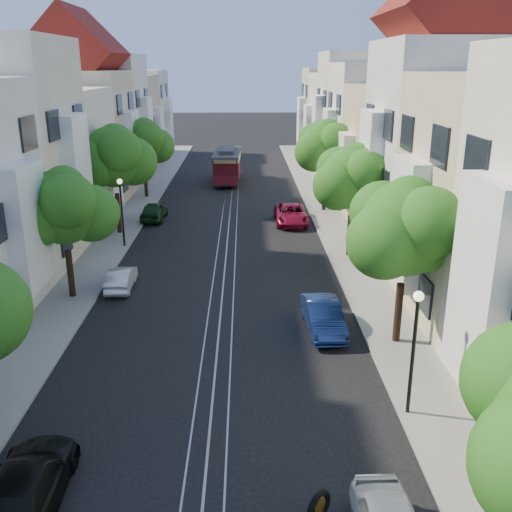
{
  "coord_description": "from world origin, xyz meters",
  "views": [
    {
      "loc": [
        1.12,
        -11.63,
        10.66
      ],
      "look_at": [
        1.64,
        13.62,
        2.2
      ],
      "focal_mm": 40.0,
      "sensor_mm": 36.0,
      "label": 1
    }
  ],
  "objects": [
    {
      "name": "parked_car_e_mid",
      "position": [
        4.4,
        10.18,
        0.65
      ],
      "size": [
        1.59,
        4.02,
        1.3
      ],
      "primitive_type": "imported",
      "rotation": [
        0.0,
        0.0,
        0.05
      ],
      "color": "#0D1A44",
      "rests_on": "ground"
    },
    {
      "name": "lamp_west",
      "position": [
        -6.3,
        22.0,
        2.85
      ],
      "size": [
        0.32,
        0.32,
        4.16
      ],
      "color": "black",
      "rests_on": "ground"
    },
    {
      "name": "ground",
      "position": [
        0.0,
        28.0,
        0.0
      ],
      "size": [
        200.0,
        200.0,
        0.0
      ],
      "primitive_type": "plane",
      "color": "black",
      "rests_on": "ground"
    },
    {
      "name": "townhouses_west",
      "position": [
        -11.87,
        27.91,
        5.08
      ],
      "size": [
        7.75,
        72.0,
        11.76
      ],
      "color": "silver",
      "rests_on": "ground"
    },
    {
      "name": "lane_line",
      "position": [
        0.0,
        28.0,
        0.0
      ],
      "size": [
        0.08,
        80.0,
        0.01
      ],
      "primitive_type": "cube",
      "color": "tan",
      "rests_on": "ground"
    },
    {
      "name": "lamp_east",
      "position": [
        6.3,
        4.0,
        2.85
      ],
      "size": [
        0.32,
        0.32,
        4.16
      ],
      "color": "black",
      "rests_on": "ground"
    },
    {
      "name": "townhouses_east",
      "position": [
        11.87,
        27.91,
        5.18
      ],
      "size": [
        7.75,
        72.0,
        12.0
      ],
      "color": "beige",
      "rests_on": "ground"
    },
    {
      "name": "tree_w_d",
      "position": [
        -7.14,
        35.98,
        4.6
      ],
      "size": [
        4.84,
        3.99,
        6.52
      ],
      "color": "black",
      "rests_on": "ground"
    },
    {
      "name": "sidewalk_west",
      "position": [
        -7.25,
        28.0,
        0.06
      ],
      "size": [
        2.5,
        80.0,
        0.12
      ],
      "primitive_type": "cube",
      "color": "gray",
      "rests_on": "ground"
    },
    {
      "name": "tree_w_b",
      "position": [
        -7.14,
        13.98,
        4.4
      ],
      "size": [
        4.72,
        3.87,
        6.27
      ],
      "color": "black",
      "rests_on": "ground"
    },
    {
      "name": "tree_e_b",
      "position": [
        7.26,
        8.98,
        4.73
      ],
      "size": [
        4.93,
        4.08,
        6.68
      ],
      "color": "black",
      "rests_on": "ground"
    },
    {
      "name": "parked_car_e_far",
      "position": [
        4.4,
        27.46,
        0.66
      ],
      "size": [
        2.24,
        4.79,
        1.32
      ],
      "primitive_type": "imported",
      "rotation": [
        0.0,
        0.0,
        0.01
      ],
      "color": "maroon",
      "rests_on": "ground"
    },
    {
      "name": "tree_w_c",
      "position": [
        -7.14,
        24.98,
        5.07
      ],
      "size": [
        5.13,
        4.28,
        7.09
      ],
      "color": "black",
      "rests_on": "ground"
    },
    {
      "name": "rail_right",
      "position": [
        0.55,
        28.0,
        0.01
      ],
      "size": [
        0.06,
        80.0,
        0.02
      ],
      "primitive_type": "cube",
      "color": "gray",
      "rests_on": "ground"
    },
    {
      "name": "rail_left",
      "position": [
        -0.55,
        28.0,
        0.01
      ],
      "size": [
        0.06,
        80.0,
        0.02
      ],
      "primitive_type": "cube",
      "color": "gray",
      "rests_on": "ground"
    },
    {
      "name": "parked_car_w_far",
      "position": [
        -5.44,
        28.6,
        0.66
      ],
      "size": [
        1.69,
        3.93,
        1.32
      ],
      "primitive_type": "imported",
      "rotation": [
        0.0,
        0.0,
        3.11
      ],
      "color": "#143217",
      "rests_on": "ground"
    },
    {
      "name": "parked_car_w_near",
      "position": [
        -4.4,
        0.2,
        0.65
      ],
      "size": [
        2.01,
        4.56,
        1.3
      ],
      "primitive_type": "imported",
      "rotation": [
        0.0,
        0.0,
        3.18
      ],
      "color": "black",
      "rests_on": "ground"
    },
    {
      "name": "sidewalk_east",
      "position": [
        7.25,
        28.0,
        0.06
      ],
      "size": [
        2.5,
        80.0,
        0.12
      ],
      "primitive_type": "cube",
      "color": "gray",
      "rests_on": "ground"
    },
    {
      "name": "cable_car",
      "position": [
        -0.5,
        42.7,
        1.75
      ],
      "size": [
        2.65,
        7.77,
        2.96
      ],
      "rotation": [
        0.0,
        0.0,
        -0.03
      ],
      "color": "black",
      "rests_on": "ground"
    },
    {
      "name": "parked_car_w_mid",
      "position": [
        -5.09,
        15.18,
        0.54
      ],
      "size": [
        1.2,
        3.28,
        1.07
      ],
      "primitive_type": "imported",
      "rotation": [
        0.0,
        0.0,
        3.16
      ],
      "color": "silver",
      "rests_on": "ground"
    },
    {
      "name": "tree_e_c",
      "position": [
        7.26,
        19.98,
        4.6
      ],
      "size": [
        4.84,
        3.99,
        6.52
      ],
      "color": "black",
      "rests_on": "ground"
    },
    {
      "name": "rail_slot",
      "position": [
        0.0,
        28.0,
        0.01
      ],
      "size": [
        0.06,
        80.0,
        0.02
      ],
      "primitive_type": "cube",
      "color": "gray",
      "rests_on": "ground"
    },
    {
      "name": "tree_e_d",
      "position": [
        7.26,
        30.98,
        4.87
      ],
      "size": [
        5.01,
        4.16,
        6.85
      ],
      "color": "black",
      "rests_on": "ground"
    }
  ]
}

